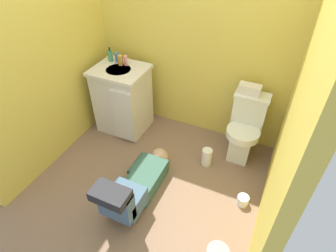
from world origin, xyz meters
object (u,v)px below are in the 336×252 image
at_px(vanity_cabinet, 123,99).
at_px(tissue_box, 250,89).
at_px(bottle_blue, 117,57).
at_px(bottle_pink, 126,61).
at_px(paper_towel_roll, 207,157).
at_px(toilet, 245,129).
at_px(person_plumber, 135,186).
at_px(toilet_paper_roll, 243,200).
at_px(faucet, 125,59).
at_px(soap_dispenser, 110,56).
at_px(bottle_amber, 120,60).

distance_m(vanity_cabinet, tissue_box, 1.48).
bearing_deg(bottle_blue, bottle_pink, -16.40).
bearing_deg(paper_towel_roll, toilet, 46.80).
bearing_deg(vanity_cabinet, person_plumber, -53.54).
height_order(vanity_cabinet, person_plumber, vanity_cabinet).
bearing_deg(tissue_box, bottle_blue, -177.71).
height_order(bottle_blue, toilet_paper_roll, bottle_blue).
height_order(toilet, faucet, faucet).
bearing_deg(person_plumber, tissue_box, 56.99).
height_order(faucet, toilet_paper_roll, faucet).
relative_size(soap_dispenser, bottle_pink, 1.50).
bearing_deg(bottle_blue, paper_towel_roll, -15.39).
relative_size(person_plumber, soap_dispenser, 6.42).
relative_size(person_plumber, toilet_paper_roll, 9.68).
bearing_deg(tissue_box, bottle_amber, -175.33).
height_order(toilet, tissue_box, tissue_box).
distance_m(tissue_box, toilet_paper_roll, 1.10).
height_order(person_plumber, bottle_blue, bottle_blue).
relative_size(faucet, person_plumber, 0.09).
xyz_separation_m(faucet, toilet_paper_roll, (1.65, -0.71, -0.82)).
distance_m(faucet, tissue_box, 1.42).
xyz_separation_m(paper_towel_roll, toilet_paper_roll, (0.49, -0.36, -0.05)).
bearing_deg(faucet, paper_towel_roll, -16.63).
bearing_deg(paper_towel_roll, soap_dispenser, 166.41).
distance_m(soap_dispenser, bottle_blue, 0.09).
height_order(soap_dispenser, paper_towel_roll, soap_dispenser).
height_order(bottle_amber, paper_towel_roll, bottle_amber).
relative_size(person_plumber, bottle_pink, 9.65).
distance_m(vanity_cabinet, soap_dispenser, 0.52).
relative_size(paper_towel_roll, toilet_paper_roll, 1.85).
bearing_deg(bottle_blue, tissue_box, 2.29).
bearing_deg(toilet, bottle_pink, -179.59).
relative_size(person_plumber, tissue_box, 4.84).
height_order(faucet, person_plumber, faucet).
relative_size(toilet, bottle_pink, 6.80).
bearing_deg(bottle_pink, vanity_cabinet, -102.48).
bearing_deg(tissue_box, paper_towel_roll, -121.88).
distance_m(vanity_cabinet, bottle_amber, 0.47).
distance_m(tissue_box, bottle_pink, 1.39).
bearing_deg(bottle_pink, toilet, 0.41).
bearing_deg(bottle_blue, toilet, -1.08).
bearing_deg(paper_towel_roll, tissue_box, 58.12).
height_order(vanity_cabinet, bottle_pink, bottle_pink).
distance_m(toilet, paper_towel_roll, 0.51).
xyz_separation_m(tissue_box, bottle_amber, (-1.45, -0.12, 0.08)).
height_order(vanity_cabinet, faucet, faucet).
xyz_separation_m(bottle_blue, bottle_amber, (0.08, -0.06, 0.01)).
height_order(vanity_cabinet, tissue_box, tissue_box).
height_order(faucet, soap_dispenser, soap_dispenser).
bearing_deg(toilet_paper_roll, faucet, 156.79).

